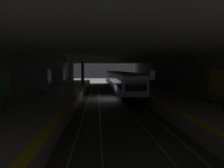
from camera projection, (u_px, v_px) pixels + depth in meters
ground_plane at (110, 99)px, 26.76m from camera, size 120.00×120.00×0.00m
track_left at (125, 98)px, 26.92m from camera, size 60.00×1.53×0.16m
track_right at (94, 98)px, 26.59m from camera, size 60.00×1.53×0.16m
platform_left at (156, 95)px, 27.21m from camera, size 60.00×5.30×1.06m
platform_right at (62, 95)px, 26.23m from camera, size 60.00×5.30×1.06m
wall_left at (176, 78)px, 27.25m from camera, size 60.00×0.56×5.60m
wall_right at (40, 79)px, 25.87m from camera, size 60.00×0.56×5.60m
ceiling_slab at (110, 57)px, 26.32m from camera, size 60.00×19.40×0.40m
pillar_near at (71, 77)px, 19.32m from camera, size 0.56×0.56×4.55m
pillar_far at (83, 74)px, 34.75m from camera, size 0.56×0.56×4.55m
metro_train at (117, 80)px, 38.12m from camera, size 37.64×2.83×3.49m
bench_left_near at (209, 97)px, 17.67m from camera, size 1.70×0.47×0.86m
bench_left_mid at (165, 86)px, 29.25m from camera, size 1.70×0.47×0.86m
bench_left_far at (145, 81)px, 41.55m from camera, size 1.70×0.47×0.86m
bench_right_mid at (41, 90)px, 23.37m from camera, size 1.70×0.47×0.86m
bench_right_far at (63, 82)px, 37.98m from camera, size 1.70×0.47×0.86m
person_waiting_near at (140, 82)px, 31.19m from camera, size 0.60×0.23×1.70m
person_walking_mid at (173, 85)px, 25.33m from camera, size 0.60×0.24×1.75m
suitcase_rolling at (43, 92)px, 22.56m from camera, size 0.34×0.24×0.98m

